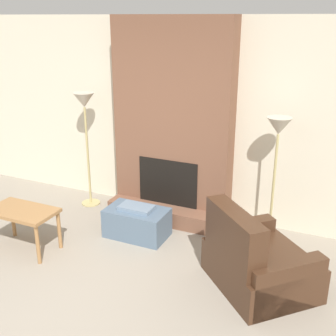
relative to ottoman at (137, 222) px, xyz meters
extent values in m
plane|color=gray|center=(0.15, -1.70, -0.19)|extent=(24.00, 24.00, 0.00)
cube|color=beige|center=(0.15, 0.95, 1.11)|extent=(6.84, 0.06, 2.60)
cube|color=brown|center=(0.15, 0.76, 1.11)|extent=(1.57, 0.31, 2.60)
cube|color=brown|center=(0.15, 0.47, -0.08)|extent=(1.57, 0.27, 0.21)
cube|color=black|center=(0.15, 0.60, 0.33)|extent=(0.82, 0.02, 0.62)
cube|color=slate|center=(0.00, 0.00, -0.01)|extent=(0.75, 0.45, 0.36)
cube|color=slate|center=(0.00, 0.00, 0.19)|extent=(0.42, 0.25, 0.05)
cube|color=#422819|center=(1.62, -0.38, -0.01)|extent=(1.31, 1.31, 0.36)
cube|color=#422819|center=(1.39, -0.61, 0.25)|extent=(0.73, 0.74, 0.87)
cube|color=#422819|center=(1.91, -0.68, 0.07)|extent=(0.66, 0.65, 0.51)
cube|color=#422819|center=(1.32, -0.09, 0.07)|extent=(0.66, 0.65, 0.51)
cube|color=#9E7042|center=(-1.04, -0.81, 0.30)|extent=(0.79, 0.45, 0.04)
cylinder|color=#9E7042|center=(-0.69, -1.00, 0.05)|extent=(0.04, 0.04, 0.46)
cylinder|color=#9E7042|center=(-1.39, -0.63, 0.05)|extent=(0.04, 0.04, 0.46)
cylinder|color=#9E7042|center=(-0.69, -0.63, 0.05)|extent=(0.04, 0.04, 0.46)
cylinder|color=tan|center=(-1.07, 0.57, -0.18)|extent=(0.27, 0.27, 0.02)
cylinder|color=tan|center=(-1.07, 0.57, 0.53)|extent=(0.03, 0.03, 1.40)
cone|color=beige|center=(-1.07, 0.57, 1.33)|extent=(0.28, 0.28, 0.19)
cylinder|color=tan|center=(1.52, 0.57, -0.18)|extent=(0.27, 0.27, 0.02)
cylinder|color=tan|center=(1.52, 0.57, 0.49)|extent=(0.03, 0.03, 1.32)
cone|color=beige|center=(1.52, 0.57, 1.24)|extent=(0.28, 0.28, 0.19)
camera|label=1|loc=(2.27, -4.08, 2.39)|focal=45.00mm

